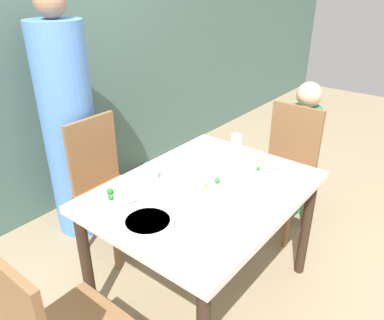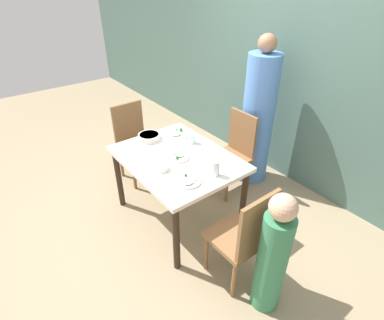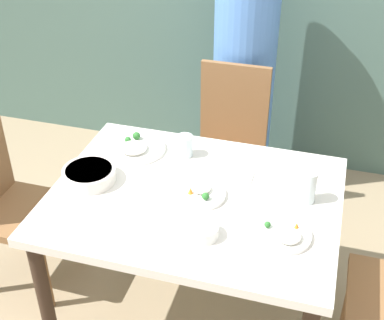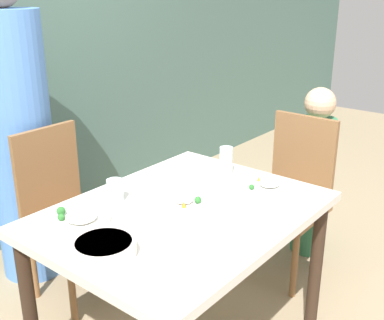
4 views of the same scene
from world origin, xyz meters
The scene contains 17 objects.
ground_plane centered at (0.00, 0.00, 0.00)m, with size 10.00×10.00×0.00m, color #998466.
wall_back centered at (0.00, 1.52, 1.35)m, with size 10.00×0.06×2.70m.
dining_table centered at (0.00, 0.00, 0.64)m, with size 1.17×0.90×0.73m.
chair_adult_spot centered at (-0.03, 0.79, 0.49)m, with size 0.40×0.40×0.92m.
chair_child_spot centered at (0.93, -0.04, 0.49)m, with size 0.40×0.40×0.92m.
person_adult centered at (-0.03, 1.14, 0.78)m, with size 0.36×0.36×1.69m.
person_child centered at (1.20, -0.04, 0.51)m, with size 0.22×0.22×1.06m.
bowl_curry centered at (-0.45, -0.03, 0.76)m, with size 0.22×0.22×0.06m.
plate_rice_adult centered at (0.02, 0.00, 0.74)m, with size 0.21×0.21×0.05m.
plate_rice_child centered at (-0.35, 0.25, 0.74)m, with size 0.27×0.27×0.05m.
plate_noodles centered at (0.39, -0.16, 0.74)m, with size 0.21×0.21×0.04m.
bowl_rice_small centered at (0.10, -0.23, 0.75)m, with size 0.12×0.12×0.05m.
glass_water_tall centered at (-0.12, 0.27, 0.78)m, with size 0.07×0.07×0.10m.
glass_water_short centered at (0.44, 0.09, 0.80)m, with size 0.07×0.07×0.14m.
napkin_folded centered at (0.14, 0.16, 0.73)m, with size 0.14×0.14×0.01m.
fork_steel centered at (-0.13, -0.23, 0.73)m, with size 0.18×0.07×0.01m.
spoon_steel centered at (0.40, 0.34, 0.73)m, with size 0.18×0.04×0.01m.
Camera 1 is at (-1.38, -1.01, 1.74)m, focal length 35.00 mm.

